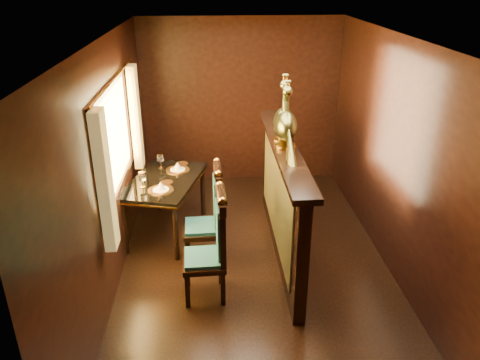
{
  "coord_description": "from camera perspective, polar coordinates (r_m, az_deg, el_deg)",
  "views": [
    {
      "loc": [
        -0.46,
        -4.45,
        3.09
      ],
      "look_at": [
        -0.16,
        0.19,
        1.0
      ],
      "focal_mm": 35.0,
      "sensor_mm": 36.0,
      "label": 1
    }
  ],
  "objects": [
    {
      "name": "peacock_right",
      "position": [
        5.09,
        5.39,
        8.51
      ],
      "size": [
        0.23,
        0.6,
        0.72
      ],
      "primitive_type": null,
      "color": "#1B5230",
      "rests_on": "partition"
    },
    {
      "name": "room_shell",
      "position": [
        4.73,
        1.06,
        5.65
      ],
      "size": [
        3.04,
        5.04,
        2.52
      ],
      "color": "black",
      "rests_on": "ground"
    },
    {
      "name": "partition",
      "position": [
        5.37,
        5.07,
        -2.14
      ],
      "size": [
        0.26,
        2.7,
        1.36
      ],
      "color": "black",
      "rests_on": "ground"
    },
    {
      "name": "chair_left",
      "position": [
        4.67,
        -3.12,
        -7.57
      ],
      "size": [
        0.45,
        0.48,
        1.21
      ],
      "rotation": [
        0.0,
        0.0,
        0.04
      ],
      "color": "black",
      "rests_on": "ground"
    },
    {
      "name": "peacock_left",
      "position": [
        4.9,
        5.73,
        8.08
      ],
      "size": [
        0.24,
        0.63,
        0.75
      ],
      "primitive_type": null,
      "color": "#1B5230",
      "rests_on": "partition"
    },
    {
      "name": "ground",
      "position": [
        5.43,
        1.86,
        -10.41
      ],
      "size": [
        5.0,
        5.0,
        0.0
      ],
      "primitive_type": "plane",
      "color": "black",
      "rests_on": "ground"
    },
    {
      "name": "dining_table",
      "position": [
        5.83,
        -9.17,
        -0.53
      ],
      "size": [
        1.08,
        1.43,
        0.95
      ],
      "rotation": [
        0.0,
        0.0,
        -0.27
      ],
      "color": "black",
      "rests_on": "ground"
    },
    {
      "name": "chair_right",
      "position": [
        5.22,
        -3.45,
        -3.93
      ],
      "size": [
        0.44,
        0.48,
        1.21
      ],
      "rotation": [
        0.0,
        0.0,
        0.03
      ],
      "color": "black",
      "rests_on": "ground"
    }
  ]
}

